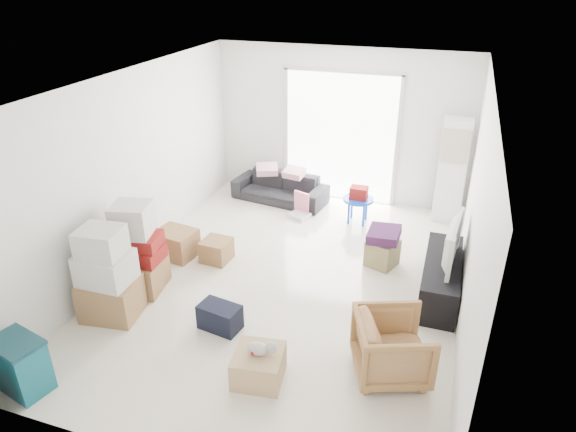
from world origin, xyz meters
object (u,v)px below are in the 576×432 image
(television, at_px, (444,257))
(ottoman, at_px, (382,253))
(kids_table, at_px, (359,197))
(armchair, at_px, (393,344))
(tv_console, at_px, (441,278))
(storage_bins, at_px, (21,365))
(sofa, at_px, (280,183))
(wood_crate, at_px, (259,366))
(ac_tower, at_px, (452,171))

(television, height_order, ottoman, television)
(television, xyz_separation_m, kids_table, (-1.45, 1.73, -0.12))
(armchair, xyz_separation_m, kids_table, (-1.05, 3.38, 0.07))
(tv_console, height_order, storage_bins, storage_bins)
(television, xyz_separation_m, sofa, (-2.96, 2.13, -0.24))
(wood_crate, bearing_deg, storage_bins, -158.17)
(television, xyz_separation_m, ottoman, (-0.84, 0.50, -0.38))
(television, xyz_separation_m, wood_crate, (-1.69, -2.17, -0.41))
(television, distance_m, storage_bins, 4.96)
(sofa, xyz_separation_m, storage_bins, (-0.94, -5.19, -0.03))
(sofa, bearing_deg, television, -27.38)
(ottoman, bearing_deg, ac_tower, 66.21)
(sofa, relative_size, storage_bins, 2.80)
(kids_table, distance_m, wood_crate, 3.92)
(ottoman, distance_m, wood_crate, 2.80)
(ac_tower, relative_size, ottoman, 4.52)
(storage_bins, bearing_deg, kids_table, 62.88)
(storage_bins, distance_m, ottoman, 4.69)
(ottoman, bearing_deg, television, -30.61)
(sofa, bearing_deg, ac_tower, 11.32)
(sofa, relative_size, wood_crate, 3.39)
(storage_bins, bearing_deg, sofa, 79.77)
(sofa, distance_m, wood_crate, 4.49)
(sofa, xyz_separation_m, kids_table, (1.52, -0.41, 0.12))
(ac_tower, relative_size, armchair, 2.29)
(armchair, relative_size, ottoman, 1.97)
(sofa, distance_m, armchair, 4.58)
(tv_console, distance_m, kids_table, 2.26)
(tv_console, relative_size, wood_crate, 3.03)
(ac_tower, relative_size, storage_bins, 2.88)
(wood_crate, bearing_deg, ac_tower, 69.78)
(armchair, relative_size, storage_bins, 1.25)
(ottoman, xyz_separation_m, kids_table, (-0.61, 1.23, 0.26))
(armchair, distance_m, ottoman, 2.20)
(storage_bins, height_order, kids_table, kids_table)
(ottoman, bearing_deg, kids_table, 116.32)
(tv_console, bearing_deg, wood_crate, -127.89)
(television, bearing_deg, storage_bins, 133.08)
(storage_bins, relative_size, ottoman, 1.57)
(ottoman, bearing_deg, wood_crate, -107.74)
(armchair, distance_m, kids_table, 3.54)
(storage_bins, bearing_deg, tv_console, 38.11)
(tv_console, xyz_separation_m, kids_table, (-1.45, 1.73, 0.20))
(tv_console, height_order, television, television)
(tv_console, xyz_separation_m, ottoman, (-0.84, 0.50, -0.06))
(television, relative_size, wood_crate, 1.97)
(sofa, bearing_deg, wood_crate, -65.19)
(armchair, bearing_deg, wood_crate, 91.31)
(armchair, bearing_deg, ac_tower, -25.63)
(wood_crate, bearing_deg, sofa, 106.44)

